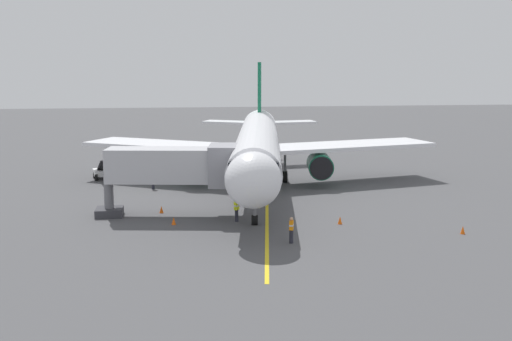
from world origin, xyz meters
TOP-DOWN VIEW (x-y plane):
  - ground_plane at (0.00, 0.00)m, footprint 220.00×220.00m
  - apron_lead_in_line at (-1.55, 7.58)m, footprint 6.09×39.60m
  - airplane at (-1.59, 1.30)m, footprint 34.43×40.28m
  - jet_bridge at (5.37, 11.68)m, footprint 11.52×4.39m
  - ground_crew_marshaller at (1.61, 13.83)m, footprint 0.45×0.47m
  - ground_crew_wing_walker at (7.98, 0.78)m, footprint 0.47×0.41m
  - ground_crew_loader at (-1.29, 19.92)m, footprint 0.36×0.46m
  - belt_loader_near_nose at (13.17, -5.15)m, footprint 2.19×4.73m
  - belt_loader_portside at (10.08, -11.77)m, footprint 1.59×4.60m
  - safety_cone_nose_left at (-5.66, 15.52)m, footprint 0.32×0.32m
  - safety_cone_nose_right at (-13.17, 19.21)m, footprint 0.32×0.32m
  - safety_cone_wing_port at (6.15, 14.15)m, footprint 0.32×0.32m
  - safety_cone_wing_starboard at (7.08, 10.39)m, footprint 0.32×0.32m

SIDE VIEW (x-z plane):
  - ground_plane at x=0.00m, z-range 0.00..0.00m
  - apron_lead_in_line at x=-1.55m, z-range 0.00..0.01m
  - safety_cone_nose_left at x=-5.66m, z-range 0.00..0.55m
  - safety_cone_nose_right at x=-13.17m, z-range 0.00..0.55m
  - safety_cone_wing_port at x=6.15m, z-range 0.00..0.55m
  - safety_cone_wing_starboard at x=7.08m, z-range 0.00..0.55m
  - belt_loader_near_nose at x=13.17m, z-range -0.45..1.88m
  - belt_loader_portside at x=10.08m, z-range -0.45..1.88m
  - ground_crew_marshaller at x=1.61m, z-range 0.03..1.74m
  - ground_crew_wing_walker at x=7.98m, z-range 0.03..1.74m
  - ground_crew_loader at x=-1.29m, z-range 0.03..1.74m
  - jet_bridge at x=5.37m, z-range 1.06..6.46m
  - airplane at x=-1.59m, z-range -1.75..9.75m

